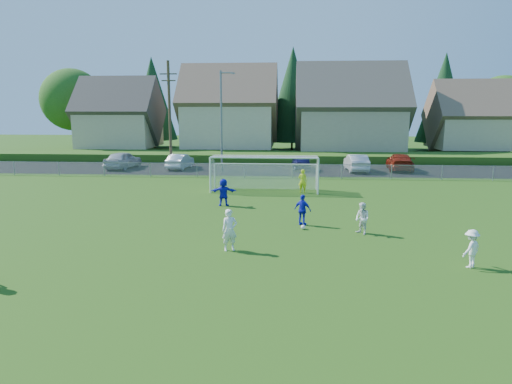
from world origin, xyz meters
TOP-DOWN VIEW (x-y plane):
  - ground at (0.00, 0.00)m, footprint 160.00×160.00m
  - asphalt_lot at (0.00, 27.50)m, footprint 60.00×60.00m
  - grass_embankment at (0.00, 35.00)m, footprint 70.00×6.00m
  - soccer_ball at (2.43, 5.88)m, footprint 0.22×0.22m
  - player_white_a at (-0.66, 2.37)m, footprint 0.74×0.62m
  - player_white_b at (5.10, 5.25)m, footprint 0.87×0.91m
  - player_white_c at (8.37, 1.04)m, footprint 1.04×0.99m
  - player_blue_a at (2.41, 6.72)m, footprint 0.97×0.76m
  - player_blue_b at (-2.15, 10.95)m, footprint 1.53×0.54m
  - goalkeeper at (2.64, 15.50)m, footprint 0.66×0.51m
  - car_a at (-14.21, 26.97)m, footprint 2.55×5.05m
  - car_b at (-8.70, 27.22)m, footprint 1.86×4.42m
  - car_e at (2.84, 27.32)m, footprint 1.82×4.20m
  - car_f at (7.83, 26.74)m, footprint 1.83×4.76m
  - car_g at (11.94, 27.58)m, footprint 2.78×5.55m
  - soccer_goal at (0.00, 16.05)m, footprint 7.42×1.90m
  - chainlink_fence at (0.00, 22.00)m, footprint 52.06×0.06m
  - streetlight at (-4.45, 26.00)m, footprint 1.38×0.18m
  - utility_pole at (-9.50, 27.00)m, footprint 1.60×0.26m
  - houses_row at (1.97, 42.46)m, footprint 53.90×11.45m
  - tree_row at (1.04, 48.74)m, footprint 65.98×12.36m

SIDE VIEW (x-z plane):
  - ground at x=0.00m, z-range 0.00..0.00m
  - asphalt_lot at x=0.00m, z-range 0.01..0.01m
  - soccer_ball at x=2.43m, z-range 0.00..0.22m
  - grass_embankment at x=0.00m, z-range 0.00..0.80m
  - chainlink_fence at x=0.00m, z-range 0.03..1.23m
  - car_e at x=2.84m, z-range 0.00..1.41m
  - car_b at x=-8.70m, z-range 0.00..1.42m
  - player_white_c at x=8.37m, z-range 0.00..1.42m
  - player_white_b at x=5.10m, z-range 0.00..1.48m
  - player_blue_a at x=2.41m, z-range 0.00..1.53m
  - car_g at x=11.94m, z-range 0.00..1.55m
  - car_f at x=7.83m, z-range 0.00..1.55m
  - goalkeeper at x=2.64m, z-range 0.00..1.63m
  - player_blue_b at x=-2.15m, z-range 0.00..1.63m
  - car_a at x=-14.21m, z-range 0.00..1.65m
  - player_white_a at x=-0.66m, z-range 0.00..1.72m
  - soccer_goal at x=0.00m, z-range 0.38..2.88m
  - streetlight at x=-4.45m, z-range 0.34..9.34m
  - utility_pole at x=-9.50m, z-range 0.15..10.15m
  - tree_row at x=1.04m, z-range 0.01..13.81m
  - houses_row at x=1.97m, z-range 0.69..13.97m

